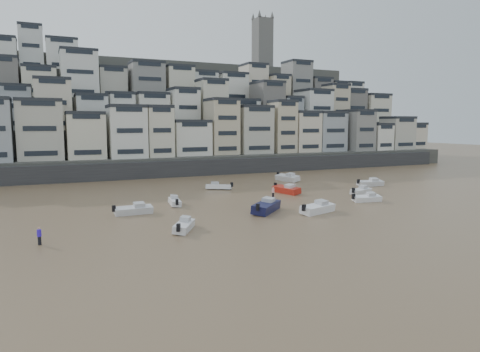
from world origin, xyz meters
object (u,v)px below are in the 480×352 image
boat_e (286,188)px  boat_k (134,209)px  boat_f (175,201)px  boat_d (361,190)px  boat_a (318,207)px  boat_i (287,177)px  boat_c (266,205)px  boat_h (219,186)px  boat_b (367,197)px  boat_g (370,182)px  person_pink (273,192)px  person_blue (39,236)px  boat_j (184,224)px

boat_e → boat_k: bearing=-88.6°
boat_f → boat_k: bearing=129.4°
boat_f → boat_d: bearing=-88.5°
boat_a → boat_i: 31.16m
boat_c → boat_h: bearing=42.7°
boat_f → boat_b: bearing=-101.3°
boat_g → boat_k: boat_g is taller
boat_c → boat_h: boat_c is taller
boat_b → boat_h: boat_h is taller
person_pink → boat_g: bearing=9.8°
person_pink → boat_b: bearing=-37.5°
boat_k → person_pink: size_ratio=2.97×
boat_g → person_blue: 58.06m
boat_d → boat_e: (-10.70, 5.80, 0.12)m
boat_k → boat_i: bearing=28.2°
boat_a → boat_d: bearing=14.4°
boat_b → boat_g: (11.52, 12.43, 0.10)m
person_blue → boat_e: bearing=24.6°
boat_g → boat_b: bearing=-125.7°
boat_c → boat_f: 13.55m
boat_d → person_blue: person_blue is taller
boat_d → person_pink: 15.17m
boat_h → boat_i: 17.23m
boat_i → person_pink: bearing=-49.1°
boat_j → boat_h: bearing=1.9°
boat_j → person_blue: 14.11m
person_blue → boat_d: bearing=13.1°
boat_b → person_blue: bearing=-162.8°
boat_c → boat_b: bearing=-41.8°
boat_j → boat_i: bearing=-14.8°
person_blue → boat_k: bearing=44.0°
boat_b → boat_g: boat_g is taller
boat_h → boat_j: bearing=93.4°
boat_b → boat_g: size_ratio=0.86×
boat_h → boat_k: 23.14m
boat_d → boat_i: bearing=78.6°
boat_c → boat_k: (-16.06, 5.56, -0.22)m
boat_a → boat_j: bearing=167.2°
boat_a → boat_b: boat_a is taller
boat_f → person_pink: person_pink is taller
boat_c → person_pink: boat_c is taller
boat_g → person_blue: size_ratio=3.10×
boat_e → boat_i: 15.34m
boat_h → boat_c: bearing=118.1°
boat_c → boat_e: (10.14, 12.08, -0.14)m
boat_a → boat_c: 6.61m
boat_f → boat_i: size_ratio=0.76×
boat_a → boat_c: size_ratio=0.86×
boat_c → person_blue: bearing=146.9°
boat_b → person_blue: person_blue is taller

